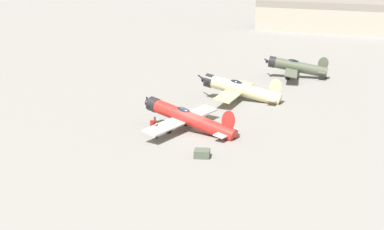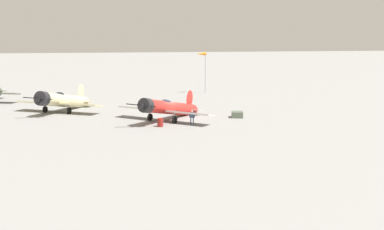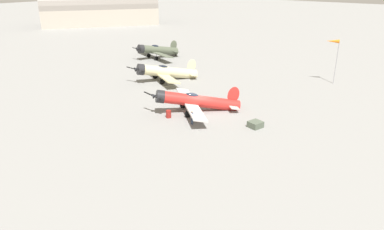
% 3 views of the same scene
% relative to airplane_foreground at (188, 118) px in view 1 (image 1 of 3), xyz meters
% --- Properties ---
extents(ground_plane, '(400.00, 400.00, 0.00)m').
position_rel_airplane_foreground_xyz_m(ground_plane, '(-0.39, 0.32, -1.39)').
color(ground_plane, gray).
extents(airplane_foreground, '(9.87, 9.98, 3.41)m').
position_rel_airplane_foreground_xyz_m(airplane_foreground, '(0.00, 0.00, 0.00)').
color(airplane_foreground, red).
rests_on(airplane_foreground, ground_plane).
extents(airplane_mid_apron, '(9.72, 10.58, 3.47)m').
position_rel_airplane_foreground_xyz_m(airplane_mid_apron, '(-7.94, -12.22, 0.02)').
color(airplane_mid_apron, beige).
rests_on(airplane_mid_apron, ground_plane).
extents(airplane_far_line, '(8.90, 12.01, 3.31)m').
position_rel_airplane_foreground_xyz_m(airplane_far_line, '(-18.79, -24.58, 0.26)').
color(airplane_far_line, '#4C5442').
rests_on(airplane_far_line, ground_plane).
extents(ground_crew_mechanic, '(0.41, 0.55, 1.60)m').
position_rel_airplane_foreground_xyz_m(ground_crew_mechanic, '(3.34, 2.07, -0.42)').
color(ground_crew_mechanic, '#384766').
rests_on(ground_crew_mechanic, ground_plane).
extents(equipment_crate, '(1.65, 1.59, 0.69)m').
position_rel_airplane_foreground_xyz_m(equipment_crate, '(-0.28, 8.03, -1.04)').
color(equipment_crate, '#4C5647').
rests_on(equipment_crate, ground_plane).
extents(fuel_drum, '(0.65, 0.65, 0.87)m').
position_rel_airplane_foreground_xyz_m(fuel_drum, '(3.48, -1.31, -0.95)').
color(fuel_drum, maroon).
rests_on(fuel_drum, ground_plane).
extents(distant_hangar, '(39.20, 33.64, 16.01)m').
position_rel_airplane_foreground_xyz_m(distant_hangar, '(-45.47, -76.26, 3.28)').
color(distant_hangar, '#ADA393').
rests_on(distant_hangar, ground_plane).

